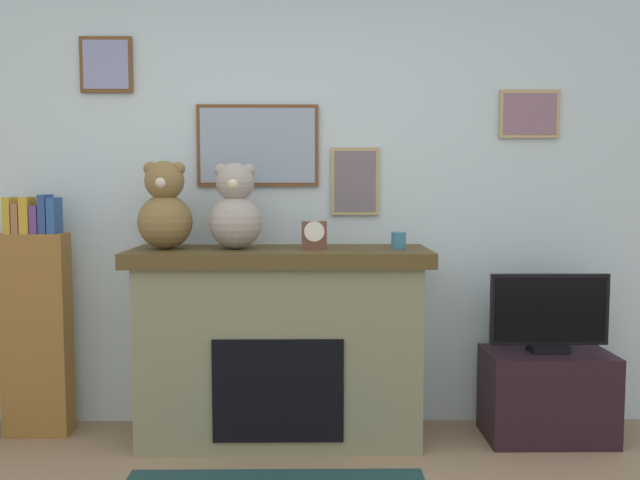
{
  "coord_description": "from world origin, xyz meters",
  "views": [
    {
      "loc": [
        0.15,
        -2.0,
        1.39
      ],
      "look_at": [
        0.19,
        1.67,
        1.1
      ],
      "focal_mm": 38.27,
      "sensor_mm": 36.0,
      "label": 1
    }
  ],
  "objects": [
    {
      "name": "back_wall",
      "position": [
        0.0,
        2.0,
        1.3
      ],
      "size": [
        5.2,
        0.15,
        2.6
      ],
      "color": "silver",
      "rests_on": "ground_plane"
    },
    {
      "name": "fireplace",
      "position": [
        -0.02,
        1.67,
        0.53
      ],
      "size": [
        1.61,
        0.6,
        1.05
      ],
      "color": "gray",
      "rests_on": "ground_plane"
    },
    {
      "name": "bookshelf",
      "position": [
        -1.38,
        1.74,
        0.62
      ],
      "size": [
        0.36,
        0.16,
        1.34
      ],
      "color": "olive",
      "rests_on": "ground_plane"
    },
    {
      "name": "tv_stand",
      "position": [
        1.44,
        1.64,
        0.24
      ],
      "size": [
        0.67,
        0.4,
        0.48
      ],
      "primitive_type": "cube",
      "color": "black",
      "rests_on": "ground_plane"
    },
    {
      "name": "television",
      "position": [
        1.44,
        1.64,
        0.69
      ],
      "size": [
        0.64,
        0.14,
        0.43
      ],
      "color": "black",
      "rests_on": "tv_stand"
    },
    {
      "name": "candle_jar",
      "position": [
        0.61,
        1.65,
        1.09
      ],
      "size": [
        0.08,
        0.08,
        0.09
      ],
      "primitive_type": "cylinder",
      "color": "teal",
      "rests_on": "fireplace"
    },
    {
      "name": "mantel_clock",
      "position": [
        0.16,
        1.65,
        1.12
      ],
      "size": [
        0.13,
        0.1,
        0.15
      ],
      "color": "brown",
      "rests_on": "fireplace"
    },
    {
      "name": "teddy_bear_grey",
      "position": [
        -0.64,
        1.65,
        1.26
      ],
      "size": [
        0.29,
        0.29,
        0.47
      ],
      "color": "olive",
      "rests_on": "fireplace"
    },
    {
      "name": "teddy_bear_tan",
      "position": [
        -0.26,
        1.65,
        1.26
      ],
      "size": [
        0.29,
        0.29,
        0.46
      ],
      "color": "#A2958C",
      "rests_on": "fireplace"
    }
  ]
}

